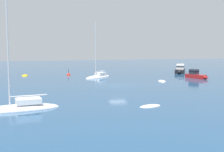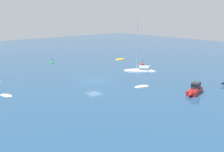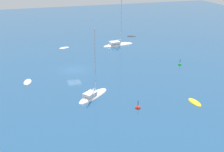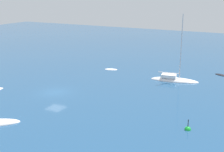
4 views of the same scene
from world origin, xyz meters
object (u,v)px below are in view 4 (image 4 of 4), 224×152
at_px(tender, 111,70).
at_px(mooring_buoy, 188,130).
at_px(tender_2, 221,75).
at_px(sailboat, 174,80).

xyz_separation_m(tender, mooring_buoy, (19.83, -19.42, 0.01)).
height_order(tender, mooring_buoy, mooring_buoy).
bearing_deg(tender_2, tender, -137.18).
relative_size(tender, tender_2, 1.04).
relative_size(sailboat, tender_2, 4.50).
bearing_deg(tender, sailboat, 156.86).
height_order(tender_2, mooring_buoy, mooring_buoy).
distance_m(tender, mooring_buoy, 27.75).
relative_size(tender_2, mooring_buoy, 1.67).
bearing_deg(tender, mooring_buoy, 119.98).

